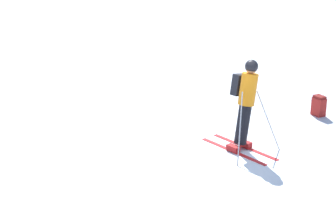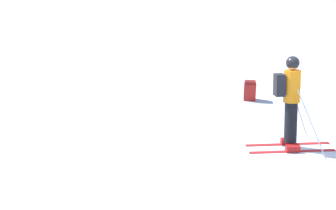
{
  "view_description": "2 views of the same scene",
  "coord_description": "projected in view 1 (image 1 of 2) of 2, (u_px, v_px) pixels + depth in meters",
  "views": [
    {
      "loc": [
        -9.45,
        -4.28,
        4.66
      ],
      "look_at": [
        0.26,
        1.57,
        0.78
      ],
      "focal_mm": 60.0,
      "sensor_mm": 36.0,
      "label": 1
    },
    {
      "loc": [
        -8.15,
        6.48,
        4.79
      ],
      "look_at": [
        1.75,
        2.21,
        0.86
      ],
      "focal_mm": 60.0,
      "sensor_mm": 36.0,
      "label": 2
    }
  ],
  "objects": [
    {
      "name": "ground_plane",
      "position": [
        228.0,
        158.0,
        11.25
      ],
      "size": [
        300.0,
        300.0,
        0.0
      ],
      "primitive_type": "plane",
      "color": "white"
    },
    {
      "name": "skier",
      "position": [
        246.0,
        99.0,
        11.45
      ],
      "size": [
        1.29,
        1.82,
        1.9
      ],
      "rotation": [
        0.0,
        0.0,
        -0.33
      ],
      "color": "red",
      "rests_on": "ground"
    },
    {
      "name": "spare_backpack",
      "position": [
        319.0,
        106.0,
        13.57
      ],
      "size": [
        0.34,
        0.37,
        0.5
      ],
      "rotation": [
        0.0,
        0.0,
        1.06
      ],
      "color": "#AD231E",
      "rests_on": "ground"
    }
  ]
}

